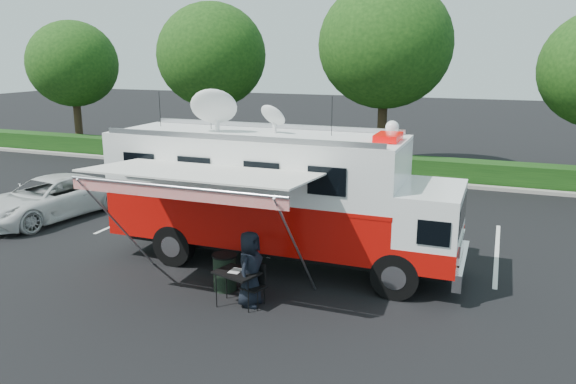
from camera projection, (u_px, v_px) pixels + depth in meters
name	position (u px, v px, depth m)	size (l,w,h in m)	color
ground_plane	(281.00, 263.00, 15.36)	(120.00, 120.00, 0.00)	black
back_border	(409.00, 66.00, 25.44)	(60.00, 6.14, 8.87)	#9E998E
stall_lines	(301.00, 230.00, 18.25)	(24.12, 5.50, 0.01)	silver
command_truck	(278.00, 195.00, 14.91)	(9.43, 2.59, 4.53)	black
awning	(198.00, 177.00, 12.53)	(5.15, 2.66, 3.11)	silver
white_suv	(50.00, 218.00, 19.55)	(2.36, 5.13, 1.42)	silver
person	(251.00, 304.00, 12.87)	(0.86, 0.56, 1.75)	black
folding_table	(237.00, 274.00, 12.63)	(1.12, 0.93, 0.82)	black
folding_chair	(255.00, 280.00, 12.74)	(0.57, 0.60, 0.98)	black
trash_bin	(225.00, 272.00, 13.57)	(0.60, 0.60, 0.90)	black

